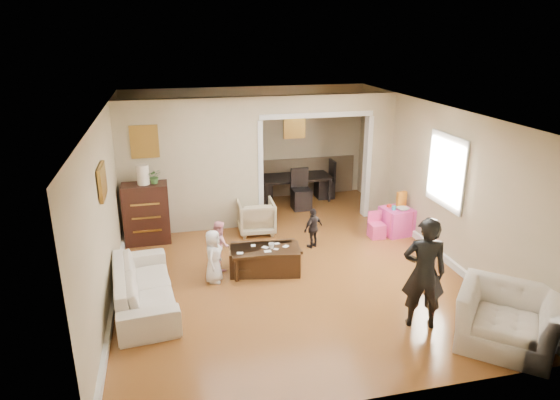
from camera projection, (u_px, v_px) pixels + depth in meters
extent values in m
plane|color=#9B5A28|center=(283.00, 261.00, 8.54)|extent=(7.00, 7.00, 0.00)
cube|color=#BDAC8A|center=(191.00, 167.00, 9.48)|extent=(2.75, 0.18, 2.60)
cube|color=#BDAC8A|center=(378.00, 156.00, 10.31)|extent=(0.55, 0.18, 2.60)
cube|color=#BDAC8A|center=(316.00, 103.00, 9.64)|extent=(2.22, 0.18, 0.35)
cube|color=white|center=(447.00, 171.00, 8.25)|extent=(0.03, 0.95, 1.10)
cube|color=brown|center=(144.00, 142.00, 9.03)|extent=(0.45, 0.03, 0.55)
cube|color=brown|center=(102.00, 182.00, 6.82)|extent=(0.03, 0.55, 0.40)
cube|color=brown|center=(295.00, 125.00, 11.39)|extent=(0.45, 0.03, 0.55)
imported|color=silver|center=(144.00, 286.00, 7.09)|extent=(0.99, 2.11, 0.60)
imported|color=tan|center=(256.00, 217.00, 9.66)|extent=(0.72, 0.74, 0.65)
imported|color=silver|center=(507.00, 319.00, 6.16)|extent=(1.51, 1.50, 0.74)
cube|color=black|center=(147.00, 213.00, 9.15)|extent=(0.82, 0.46, 1.13)
cylinder|color=#FFEECF|center=(143.00, 175.00, 8.91)|extent=(0.22, 0.22, 0.36)
imported|color=#3F6B2F|center=(155.00, 176.00, 8.96)|extent=(0.24, 0.21, 0.27)
cube|color=#392012|center=(265.00, 260.00, 8.11)|extent=(1.22, 0.77, 0.42)
imported|color=silver|center=(271.00, 246.00, 8.00)|extent=(0.12, 0.12, 0.09)
cube|color=#F03FA7|center=(396.00, 221.00, 9.62)|extent=(0.62, 0.62, 0.52)
cube|color=yellow|center=(401.00, 199.00, 9.61)|extent=(0.21, 0.10, 0.30)
cylinder|color=#23A3B0|center=(394.00, 208.00, 9.46)|extent=(0.08, 0.08, 0.08)
cube|color=red|center=(389.00, 206.00, 9.62)|extent=(0.10, 0.09, 0.05)
imported|color=silver|center=(403.00, 209.00, 9.43)|extent=(0.27, 0.27, 0.06)
imported|color=black|center=(294.00, 188.00, 11.53)|extent=(1.71, 0.99, 0.59)
imported|color=black|center=(424.00, 273.00, 6.45)|extent=(0.66, 0.54, 1.56)
imported|color=white|center=(214.00, 256.00, 7.72)|extent=(0.41, 0.49, 0.86)
imported|color=pink|center=(220.00, 245.00, 8.17)|extent=(0.38, 0.45, 0.84)
imported|color=black|center=(313.00, 228.00, 8.97)|extent=(0.47, 0.38, 0.75)
cube|color=white|center=(276.00, 249.00, 7.99)|extent=(0.10, 0.09, 0.00)
cube|color=white|center=(286.00, 246.00, 8.09)|extent=(0.12, 0.12, 0.00)
cube|color=white|center=(277.00, 244.00, 8.20)|extent=(0.10, 0.09, 0.00)
cube|color=white|center=(268.00, 251.00, 7.91)|extent=(0.11, 0.09, 0.00)
cube|color=white|center=(240.00, 253.00, 7.85)|extent=(0.11, 0.10, 0.00)
cube|color=white|center=(265.00, 247.00, 8.06)|extent=(0.13, 0.13, 0.00)
cube|color=white|center=(253.00, 246.00, 8.12)|extent=(0.08, 0.10, 0.00)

